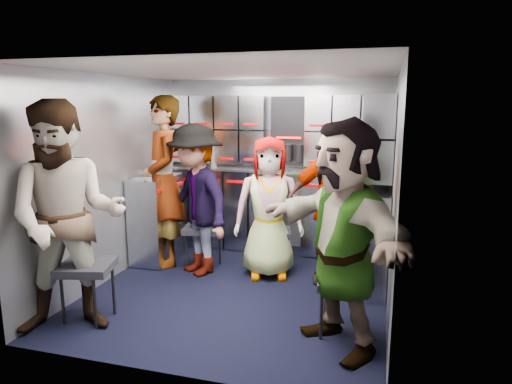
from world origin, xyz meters
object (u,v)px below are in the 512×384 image
(jump_seat_near_left, at_px, (87,270))
(attendant_arc_b, at_px, (196,200))
(attendant_arc_e, at_px, (343,236))
(jump_seat_mid_left, at_px, (203,231))
(attendant_arc_a, at_px, (68,219))
(jump_seat_center, at_px, (273,234))
(attendant_arc_c, at_px, (269,208))
(attendant_arc_d, at_px, (332,204))
(attendant_standing, at_px, (164,182))
(jump_seat_near_right, at_px, (343,284))
(jump_seat_mid_right, at_px, (333,242))

(jump_seat_near_left, distance_m, attendant_arc_b, 1.39)
(jump_seat_near_left, bearing_deg, attendant_arc_e, 3.92)
(jump_seat_mid_left, xyz_separation_m, attendant_arc_e, (1.64, -1.30, 0.44))
(jump_seat_mid_left, bearing_deg, attendant_arc_a, -105.74)
(jump_seat_center, height_order, attendant_arc_c, attendant_arc_c)
(attendant_arc_c, xyz_separation_m, attendant_arc_e, (0.87, -1.25, 0.12))
(jump_seat_near_left, bearing_deg, attendant_arc_d, 37.10)
(attendant_arc_c, distance_m, attendant_arc_d, 0.66)
(jump_seat_near_left, xyz_separation_m, attendant_standing, (-0.00, 1.44, 0.51))
(jump_seat_mid_left, xyz_separation_m, attendant_standing, (-0.46, 0.00, 0.53))
(jump_seat_center, xyz_separation_m, attendant_arc_d, (0.65, -0.15, 0.41))
(attendant_arc_a, bearing_deg, attendant_arc_c, 25.63)
(attendant_arc_a, height_order, attendant_arc_d, attendant_arc_a)
(jump_seat_near_left, relative_size, jump_seat_near_right, 1.08)
(jump_seat_center, distance_m, jump_seat_near_right, 1.52)
(jump_seat_near_left, xyz_separation_m, attendant_arc_a, (0.00, -0.18, 0.48))
(attendant_arc_b, relative_size, attendant_arc_c, 1.08)
(attendant_arc_e, bearing_deg, attendant_arc_b, -166.84)
(attendant_arc_b, xyz_separation_m, attendant_arc_c, (0.77, 0.13, -0.06))
(attendant_arc_e, bearing_deg, jump_seat_mid_left, -170.93)
(jump_seat_center, xyz_separation_m, attendant_arc_b, (-0.77, -0.31, 0.40))
(jump_seat_near_right, xyz_separation_m, attendant_arc_e, (-0.00, -0.18, 0.44))
(attendant_arc_c, bearing_deg, attendant_arc_a, -143.43)
(jump_seat_mid_left, relative_size, jump_seat_center, 1.03)
(attendant_arc_c, bearing_deg, attendant_standing, 162.03)
(jump_seat_mid_left, relative_size, jump_seat_near_right, 1.00)
(attendant_arc_b, xyz_separation_m, attendant_arc_e, (1.64, -1.12, 0.06))
(jump_seat_near_right, height_order, attendant_arc_d, attendant_arc_d)
(attendant_arc_b, relative_size, attendant_arc_d, 0.99)
(attendant_standing, xyz_separation_m, attendant_arc_c, (1.23, -0.05, -0.21))
(attendant_standing, bearing_deg, attendant_arc_b, 32.11)
(jump_seat_near_right, distance_m, attendant_arc_a, 2.21)
(jump_seat_near_left, distance_m, attendant_arc_d, 2.38)
(attendant_standing, height_order, attendant_arc_e, attendant_standing)
(attendant_arc_d, bearing_deg, jump_seat_center, 166.20)
(attendant_arc_c, bearing_deg, attendant_arc_e, -70.55)
(jump_seat_near_left, relative_size, attendant_standing, 0.27)
(attendant_arc_a, relative_size, attendant_arc_d, 1.14)
(jump_seat_mid_right, relative_size, attendant_arc_a, 0.22)
(jump_seat_near_left, relative_size, jump_seat_center, 1.11)
(attendant_arc_d, bearing_deg, attendant_arc_a, -140.25)
(jump_seat_mid_right, bearing_deg, jump_seat_center, -177.59)
(jump_seat_mid_right, distance_m, attendant_arc_c, 0.79)
(jump_seat_center, bearing_deg, attendant_arc_e, -58.53)
(jump_seat_mid_right, height_order, attendant_arc_d, attendant_arc_d)
(jump_seat_near_left, height_order, attendant_arc_a, attendant_arc_a)
(jump_seat_center, xyz_separation_m, attendant_arc_e, (0.87, -1.43, 0.46))
(jump_seat_center, height_order, jump_seat_near_right, jump_seat_near_right)
(attendant_arc_e, bearing_deg, attendant_arc_a, -123.84)
(attendant_arc_b, xyz_separation_m, attendant_arc_d, (1.42, 0.16, 0.01))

